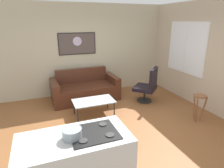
# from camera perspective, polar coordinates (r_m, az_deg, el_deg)

# --- Properties ---
(ground) EXTENTS (6.40, 6.40, 0.04)m
(ground) POSITION_cam_1_polar(r_m,az_deg,el_deg) (4.52, 0.81, -12.51)
(ground) COLOR brown
(back_wall) EXTENTS (6.40, 0.05, 2.80)m
(back_wall) POSITION_cam_1_polar(r_m,az_deg,el_deg) (6.26, -7.59, 9.92)
(back_wall) COLOR #BAB092
(back_wall) RESTS_ON ground
(right_wall) EXTENTS (0.05, 6.40, 2.80)m
(right_wall) POSITION_cam_1_polar(r_m,az_deg,el_deg) (5.71, 25.08, 7.59)
(right_wall) COLOR #BFAC91
(right_wall) RESTS_ON ground
(couch) EXTENTS (1.97, 1.01, 0.88)m
(couch) POSITION_cam_1_polar(r_m,az_deg,el_deg) (5.90, -7.97, -1.67)
(couch) COLOR #472316
(couch) RESTS_ON ground
(coffee_table) EXTENTS (1.01, 0.58, 0.39)m
(coffee_table) POSITION_cam_1_polar(r_m,az_deg,el_deg) (4.86, -5.43, -5.21)
(coffee_table) COLOR silver
(coffee_table) RESTS_ON ground
(armchair) EXTENTS (0.85, 0.85, 1.02)m
(armchair) POSITION_cam_1_polar(r_m,az_deg,el_deg) (5.68, 10.55, -0.52)
(armchair) COLOR black
(armchair) RESTS_ON ground
(bar_stool) EXTENTS (0.33, 0.32, 0.66)m
(bar_stool) POSITION_cam_1_polar(r_m,az_deg,el_deg) (4.94, 24.27, -4.85)
(bar_stool) COLOR brown
(bar_stool) RESTS_ON ground
(kitchen_counter) EXTENTS (1.41, 0.71, 0.94)m
(kitchen_counter) POSITION_cam_1_polar(r_m,az_deg,el_deg) (2.80, -10.47, -22.91)
(kitchen_counter) COLOR silver
(kitchen_counter) RESTS_ON ground
(mixing_bowl) EXTENTS (0.24, 0.24, 0.13)m
(mixing_bowl) POSITION_cam_1_polar(r_m,az_deg,el_deg) (2.48, -11.69, -14.14)
(mixing_bowl) COLOR #8B969B
(mixing_bowl) RESTS_ON kitchen_counter
(wall_painting) EXTENTS (1.15, 0.03, 0.66)m
(wall_painting) POSITION_cam_1_polar(r_m,az_deg,el_deg) (6.13, -10.19, 11.63)
(wall_painting) COLOR black
(window) EXTENTS (0.03, 1.48, 1.47)m
(window) POSITION_cam_1_polar(r_m,az_deg,el_deg) (6.10, 20.96, 9.88)
(window) COLOR silver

